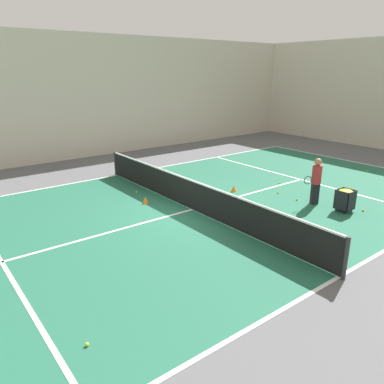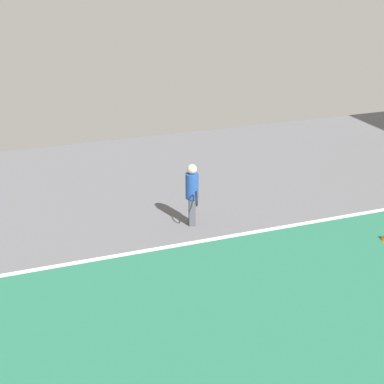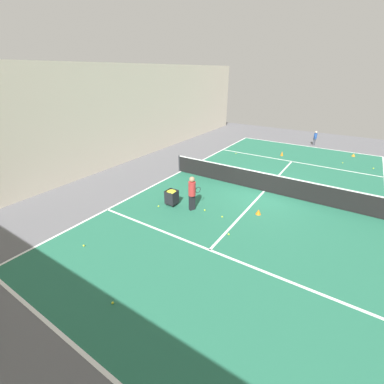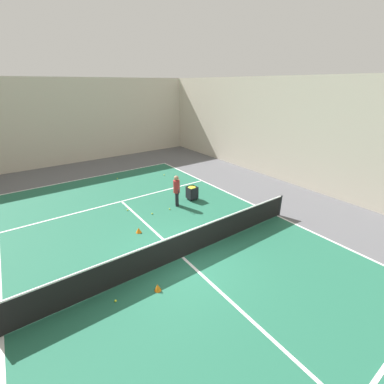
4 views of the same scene
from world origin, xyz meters
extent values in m
plane|color=#5B5B60|center=(0.00, 0.00, 0.00)|extent=(33.48, 33.48, 0.00)
cube|color=#23664C|center=(0.00, 0.00, 0.00)|extent=(10.72, 21.10, 0.00)
cube|color=white|center=(0.00, -10.55, 0.01)|extent=(10.72, 0.10, 0.00)
cube|color=white|center=(0.00, 10.55, 0.01)|extent=(10.72, 0.10, 0.00)
cube|color=white|center=(5.36, 0.00, 0.01)|extent=(0.10, 21.10, 0.00)
cube|color=white|center=(0.00, -5.80, 0.01)|extent=(10.72, 0.10, 0.00)
cube|color=white|center=(0.00, 5.80, 0.01)|extent=(10.72, 0.10, 0.00)
cube|color=white|center=(0.00, 0.00, 0.01)|extent=(0.10, 11.60, 0.00)
cube|color=beige|center=(9.62, 0.00, 3.08)|extent=(0.15, 29.78, 6.15)
cylinder|color=#2D2D33|center=(5.46, 0.00, 0.51)|extent=(0.10, 0.10, 1.03)
cube|color=black|center=(0.00, 0.00, 0.50)|extent=(10.82, 0.03, 0.96)
cube|color=white|center=(0.00, 0.00, 1.00)|extent=(10.82, 0.04, 0.05)
cube|color=#4C4C56|center=(-0.47, -11.23, 0.27)|extent=(0.16, 0.21, 0.54)
cylinder|color=#234799|center=(-0.47, -11.23, 0.77)|extent=(0.29, 0.29, 0.48)
sphere|color=beige|center=(-0.47, -11.23, 1.10)|extent=(0.18, 0.18, 0.18)
torus|color=black|center=(-0.45, -10.93, 0.65)|extent=(0.09, 0.28, 0.28)
cube|color=black|center=(2.12, 3.69, 0.36)|extent=(0.25, 0.30, 0.72)
cylinder|color=#B22D2D|center=(2.12, 3.69, 1.04)|extent=(0.43, 0.43, 0.64)
sphere|color=#A87A5B|center=(2.12, 3.69, 1.48)|extent=(0.24, 0.24, 0.24)
torus|color=black|center=(2.02, 3.36, 0.88)|extent=(0.15, 0.27, 0.28)
cube|color=black|center=(3.16, 3.83, 0.11)|extent=(0.49, 0.49, 0.02)
cube|color=black|center=(3.16, 3.59, 0.42)|extent=(0.49, 0.02, 0.62)
cube|color=black|center=(3.16, 4.06, 0.42)|extent=(0.49, 0.02, 0.62)
cube|color=black|center=(2.92, 3.83, 0.42)|extent=(0.02, 0.49, 0.62)
cube|color=black|center=(3.40, 3.83, 0.42)|extent=(0.02, 0.49, 0.62)
ellipsoid|color=yellow|center=(3.16, 3.83, 0.67)|extent=(0.45, 0.45, 0.16)
cylinder|color=black|center=(2.99, 3.65, 0.05)|extent=(0.05, 0.05, 0.11)
cylinder|color=black|center=(3.33, 3.65, 0.05)|extent=(0.05, 0.05, 0.11)
cylinder|color=black|center=(2.99, 4.00, 0.05)|extent=(0.05, 0.05, 0.11)
cylinder|color=black|center=(3.33, 4.00, 0.05)|extent=(0.05, 0.05, 0.11)
cone|color=orange|center=(-3.51, -9.49, 0.11)|extent=(0.24, 0.24, 0.21)
cone|color=orange|center=(-1.49, -0.89, 0.12)|extent=(0.21, 0.21, 0.23)
cone|color=orange|center=(-0.56, 2.45, 0.11)|extent=(0.24, 0.24, 0.22)
cone|color=orange|center=(0.96, -6.77, 0.17)|extent=(0.19, 0.19, 0.34)
sphere|color=yellow|center=(-4.77, -7.14, 0.04)|extent=(0.07, 0.07, 0.07)
sphere|color=yellow|center=(1.07, 9.25, 0.04)|extent=(0.07, 0.07, 0.07)
sphere|color=yellow|center=(-0.16, 4.60, 0.04)|extent=(0.07, 0.07, 0.07)
sphere|color=yellow|center=(4.00, -5.33, 0.04)|extent=(0.07, 0.07, 0.07)
sphere|color=yellow|center=(-3.01, -7.31, 0.04)|extent=(0.07, 0.07, 0.07)
sphere|color=yellow|center=(3.55, 4.34, 0.04)|extent=(0.07, 0.07, 0.07)
sphere|color=yellow|center=(1.57, 3.49, 0.04)|extent=(0.07, 0.07, 0.07)
sphere|color=yellow|center=(-2.68, -0.57, 0.04)|extent=(0.07, 0.07, 0.07)
sphere|color=yellow|center=(3.91, 8.10, 0.04)|extent=(0.07, 0.07, 0.07)
sphere|color=yellow|center=(0.64, 3.57, 0.04)|extent=(0.07, 0.07, 0.07)
camera|label=1|loc=(9.15, -7.09, 4.41)|focal=35.00mm
camera|label=2|loc=(2.50, -2.85, 4.53)|focal=50.00mm
camera|label=3|loc=(-3.46, 12.26, 5.75)|focal=24.00mm
camera|label=4|loc=(-4.11, -6.31, 5.75)|focal=24.00mm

